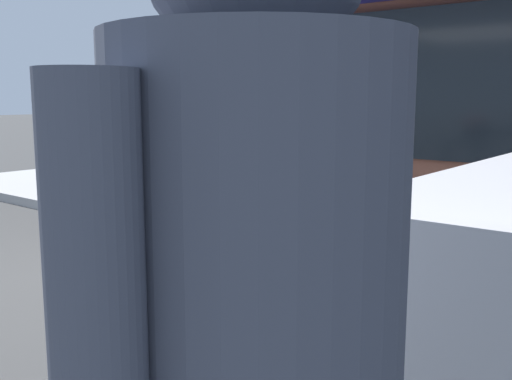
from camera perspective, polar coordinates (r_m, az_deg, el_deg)
ground_plane at (r=4.80m, az=-13.45°, el=-8.21°), size 80.00×80.00×0.00m
touring_motorcycle at (r=4.54m, az=-5.00°, el=-1.06°), size 2.23×0.62×1.41m
parked_bicycle at (r=5.89m, az=-14.63°, el=-1.38°), size 1.71×0.48×0.92m
pedestrian_walking at (r=0.80m, az=-0.07°, el=-15.14°), size 0.41×0.56×1.72m
sandwich_board_sign at (r=6.78m, az=-0.43°, el=2.03°), size 0.55×0.41×0.90m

